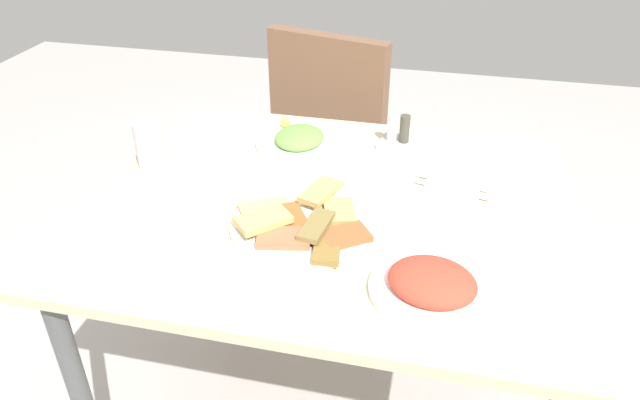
% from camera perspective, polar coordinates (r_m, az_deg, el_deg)
% --- Properties ---
extents(dining_table, '(1.07, 0.87, 0.75)m').
position_cam_1_polar(dining_table, '(1.37, 1.02, -3.21)').
color(dining_table, beige).
rests_on(dining_table, ground_plane).
extents(dining_chair, '(0.51, 0.52, 0.94)m').
position_cam_1_polar(dining_chair, '(2.07, 2.02, 5.86)').
color(dining_chair, brown).
rests_on(dining_chair, ground_plane).
extents(pide_platter, '(0.31, 0.31, 0.04)m').
position_cam_1_polar(pide_platter, '(1.23, -1.61, -2.28)').
color(pide_platter, white).
rests_on(pide_platter, dining_table).
extents(salad_plate_greens, '(0.23, 0.23, 0.05)m').
position_cam_1_polar(salad_plate_greens, '(1.56, -2.01, 5.86)').
color(salad_plate_greens, white).
rests_on(salad_plate_greens, dining_table).
extents(salad_plate_rice, '(0.23, 0.23, 0.05)m').
position_cam_1_polar(salad_plate_rice, '(1.08, 10.77, -8.00)').
color(salad_plate_rice, white).
rests_on(salad_plate_rice, dining_table).
extents(soda_can, '(0.08, 0.08, 0.12)m').
position_cam_1_polar(soda_can, '(1.49, -16.18, 5.12)').
color(soda_can, silver).
rests_on(soda_can, dining_table).
extents(paper_napkin, '(0.14, 0.14, 0.00)m').
position_cam_1_polar(paper_napkin, '(1.41, 12.70, 1.25)').
color(paper_napkin, white).
rests_on(paper_napkin, dining_table).
extents(fork, '(0.17, 0.06, 0.00)m').
position_cam_1_polar(fork, '(1.39, 12.69, 1.02)').
color(fork, silver).
rests_on(fork, paper_napkin).
extents(spoon, '(0.16, 0.06, 0.00)m').
position_cam_1_polar(spoon, '(1.42, 12.75, 1.75)').
color(spoon, silver).
rests_on(spoon, paper_napkin).
extents(condiment_caddy, '(0.10, 0.10, 0.09)m').
position_cam_1_polar(condiment_caddy, '(1.57, 7.55, 6.16)').
color(condiment_caddy, '#B2B2B7').
rests_on(condiment_caddy, dining_table).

